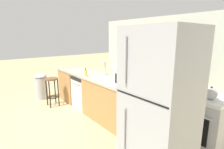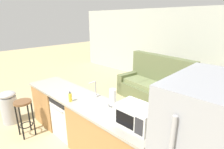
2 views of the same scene
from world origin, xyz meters
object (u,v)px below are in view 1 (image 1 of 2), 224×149
at_px(microwave, 129,79).
at_px(soap_bottle, 86,73).
at_px(couch, 159,80).
at_px(dishwasher, 87,91).
at_px(refrigerator, 159,110).
at_px(bar_stool, 52,86).
at_px(stove_range, 199,121).
at_px(kettle, 211,94).
at_px(paper_towel_roll, 116,72).
at_px(trash_bin, 41,86).

distance_m(microwave, soap_bottle, 1.23).
bearing_deg(couch, dishwasher, -98.88).
bearing_deg(refrigerator, bar_stool, -178.04).
distance_m(refrigerator, soap_bottle, 2.29).
distance_m(stove_range, kettle, 0.57).
xyz_separation_m(microwave, bar_stool, (-2.16, -0.66, -0.50)).
relative_size(dishwasher, stove_range, 0.93).
relative_size(microwave, bar_stool, 0.68).
distance_m(refrigerator, couch, 3.81).
bearing_deg(stove_range, refrigerator, -90.01).
distance_m(microwave, paper_towel_roll, 0.62).
bearing_deg(dishwasher, kettle, 8.68).
relative_size(microwave, paper_towel_roll, 1.77).
relative_size(stove_range, bar_stool, 1.22).
distance_m(soap_bottle, bar_stool, 1.14).
bearing_deg(paper_towel_roll, bar_stool, -151.73).
distance_m(stove_range, trash_bin, 4.14).
relative_size(microwave, kettle, 2.44).
distance_m(refrigerator, bar_stool, 3.24).
distance_m(paper_towel_roll, kettle, 1.83).
bearing_deg(bar_stool, kettle, 17.73).
xyz_separation_m(dishwasher, refrigerator, (2.60, -0.55, 0.53)).
xyz_separation_m(bar_stool, couch, (1.01, 3.17, -0.14)).
height_order(dishwasher, bar_stool, dishwasher).
xyz_separation_m(stove_range, paper_towel_roll, (-1.65, -0.36, 0.59)).
bearing_deg(kettle, dishwasher, -171.32).
relative_size(kettle, trash_bin, 0.28).
bearing_deg(dishwasher, bar_stool, -133.06).
bearing_deg(bar_stool, dishwasher, 46.94).
distance_m(bar_stool, trash_bin, 0.75).
distance_m(soap_bottle, trash_bin, 1.85).
height_order(microwave, couch, couch).
distance_m(microwave, trash_bin, 3.05).
height_order(refrigerator, trash_bin, refrigerator).
bearing_deg(paper_towel_roll, couch, 103.53).
bearing_deg(refrigerator, paper_towel_roll, 156.00).
xyz_separation_m(dishwasher, stove_range, (2.60, 0.55, 0.03)).
bearing_deg(kettle, paper_towel_roll, -172.51).
height_order(microwave, kettle, microwave).
distance_m(refrigerator, paper_towel_roll, 1.81).
distance_m(paper_towel_roll, trash_bin, 2.55).
distance_m(kettle, couch, 3.22).
bearing_deg(microwave, trash_bin, -165.99).
xyz_separation_m(refrigerator, trash_bin, (-3.94, -0.17, -0.57)).
bearing_deg(refrigerator, stove_range, 89.99).
bearing_deg(paper_towel_roll, stove_range, 12.47).
relative_size(refrigerator, bar_stool, 2.57).
relative_size(dishwasher, kettle, 4.10).
relative_size(kettle, bar_stool, 0.28).
height_order(refrigerator, couch, refrigerator).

